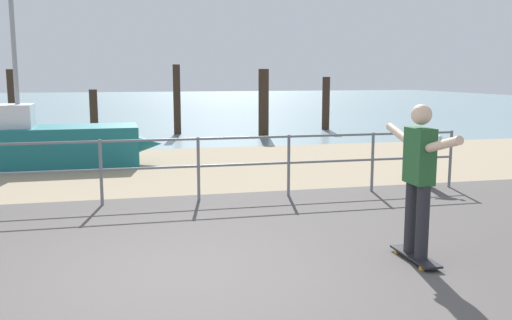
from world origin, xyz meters
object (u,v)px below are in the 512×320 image
skateboard (415,256)px  seagull (430,141)px  bollard_short (427,166)px  sailboat (43,144)px  skateboarder (419,171)px

skateboard → seagull: (2.30, 3.67, 0.79)m
skateboard → bollard_short: size_ratio=1.03×
sailboat → skateboarder: (4.81, -7.59, 0.50)m
sailboat → skateboard: bearing=-57.6°
skateboard → skateboarder: 0.95m
bollard_short → seagull: (0.02, -0.01, 0.47)m
skateboard → skateboarder: size_ratio=0.48×
sailboat → skateboard: (4.81, -7.59, -0.45)m
sailboat → bollard_short: bearing=-28.9°
sailboat → skateboard: 9.00m
skateboard → seagull: 4.40m
skateboard → skateboarder: skateboarder is taller
seagull → skateboarder: bearing=-122.1°
sailboat → skateboard: size_ratio=6.24×
sailboat → bollard_short: sailboat is taller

